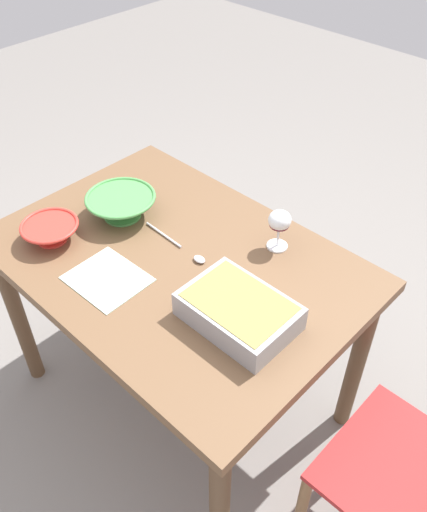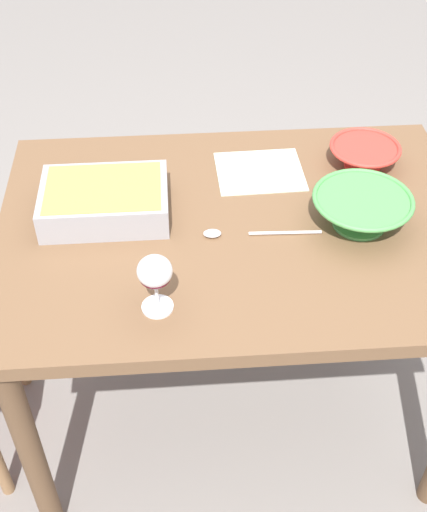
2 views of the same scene
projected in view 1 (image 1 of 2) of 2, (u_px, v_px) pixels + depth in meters
ground_plane at (184, 394)px, 2.27m from camera, size 8.00×8.00×0.00m
dining_table at (177, 280)px, 1.83m from camera, size 1.20×0.84×0.77m
wine_glass at (279, 223)px, 1.74m from camera, size 0.08×0.08×0.14m
casserole_dish at (239, 310)px, 1.53m from camera, size 0.32×0.22×0.08m
mixing_bowl at (121, 205)px, 1.90m from camera, size 0.25×0.25×0.09m
small_bowl at (51, 231)px, 1.81m from camera, size 0.19×0.19×0.07m
serving_spoon at (185, 250)px, 1.78m from camera, size 0.29×0.03×0.01m
napkin at (107, 279)px, 1.69m from camera, size 0.24×0.21×0.00m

